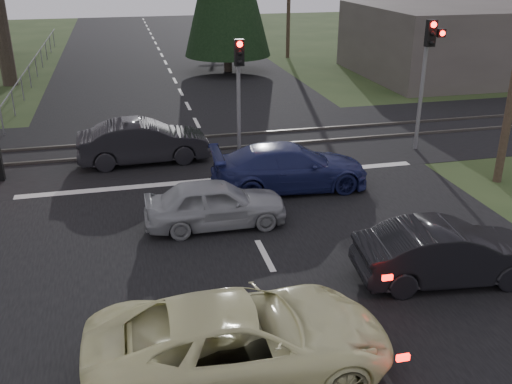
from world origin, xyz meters
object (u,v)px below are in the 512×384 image
object	(u,v)px
dark_hatchback	(448,253)
silver_car	(216,204)
traffic_signal_right	(428,60)
blue_sedan	(290,167)
dark_car_far	(144,142)
cream_coupe	(241,340)
traffic_signal_center	(239,77)

from	to	relation	value
dark_hatchback	silver_car	xyz separation A→B (m)	(-4.55, 3.93, -0.03)
traffic_signal_right	dark_hatchback	xyz separation A→B (m)	(-3.87, -8.47, -2.64)
dark_hatchback	blue_sedan	xyz separation A→B (m)	(-1.88, 5.99, 0.03)
traffic_signal_right	blue_sedan	distance (m)	6.78
silver_car	traffic_signal_right	bearing A→B (deg)	-61.02
blue_sedan	dark_car_far	distance (m)	5.52
traffic_signal_right	dark_car_far	world-z (taller)	traffic_signal_right
cream_coupe	blue_sedan	world-z (taller)	cream_coupe
silver_car	dark_car_far	distance (m)	5.79
dark_hatchback	silver_car	world-z (taller)	dark_hatchback
silver_car	dark_car_far	bearing A→B (deg)	16.52
traffic_signal_center	blue_sedan	bearing A→B (deg)	-77.78
cream_coupe	blue_sedan	distance (m)	8.62
traffic_signal_center	dark_hatchback	bearing A→B (deg)	-74.54
blue_sedan	traffic_signal_right	bearing A→B (deg)	-64.34
traffic_signal_right	dark_car_far	size ratio (longest dim) A/B	1.05
traffic_signal_center	dark_car_far	bearing A→B (deg)	-177.05
traffic_signal_right	blue_sedan	world-z (taller)	traffic_signal_right
traffic_signal_right	cream_coupe	size ratio (longest dim) A/B	0.90
cream_coupe	traffic_signal_center	bearing A→B (deg)	-11.15
traffic_signal_center	blue_sedan	world-z (taller)	traffic_signal_center
dark_hatchback	traffic_signal_right	bearing A→B (deg)	-18.58
blue_sedan	dark_car_far	size ratio (longest dim) A/B	1.08
dark_hatchback	traffic_signal_center	bearing A→B (deg)	21.42
traffic_signal_center	silver_car	world-z (taller)	traffic_signal_center
dark_car_far	dark_hatchback	bearing A→B (deg)	-148.96
traffic_signal_right	dark_hatchback	distance (m)	9.68
silver_car	dark_car_far	world-z (taller)	dark_car_far
silver_car	blue_sedan	bearing A→B (deg)	-51.81
silver_car	dark_hatchback	bearing A→B (deg)	-130.20
dark_hatchback	silver_car	bearing A→B (deg)	55.12
cream_coupe	blue_sedan	xyz separation A→B (m)	(3.25, 7.99, -0.02)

